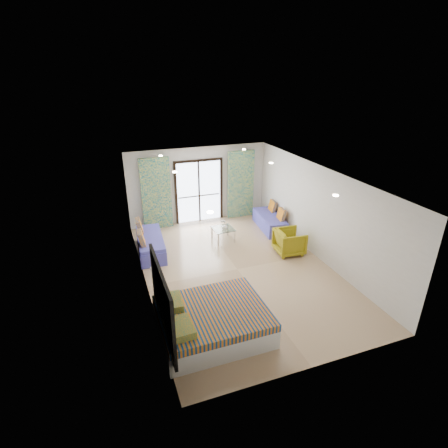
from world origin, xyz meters
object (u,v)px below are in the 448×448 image
object	(u,v)px
bed	(212,321)
daybed_right	(270,221)
daybed_left	(150,244)
coffee_table	(223,230)
armchair	(290,241)

from	to	relation	value
bed	daybed_right	xyz separation A→B (m)	(3.60, 4.41, -0.05)
daybed_right	bed	bearing A→B (deg)	-123.04
daybed_right	daybed_left	bearing A→B (deg)	-169.03
coffee_table	armchair	distance (m)	2.17
daybed_right	armchair	size ratio (longest dim) A/B	2.22
daybed_right	coffee_table	distance (m)	1.91
armchair	bed	bearing A→B (deg)	132.46
daybed_right	coffee_table	xyz separation A→B (m)	(-1.87, -0.35, 0.11)
coffee_table	armchair	xyz separation A→B (m)	(1.59, -1.48, 0.03)
daybed_left	coffee_table	bearing A→B (deg)	3.99
daybed_left	armchair	bearing A→B (deg)	-16.66
bed	daybed_right	size ratio (longest dim) A/B	1.22
coffee_table	daybed_left	bearing A→B (deg)	-179.71
bed	coffee_table	bearing A→B (deg)	67.05
bed	coffee_table	size ratio (longest dim) A/B	2.97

